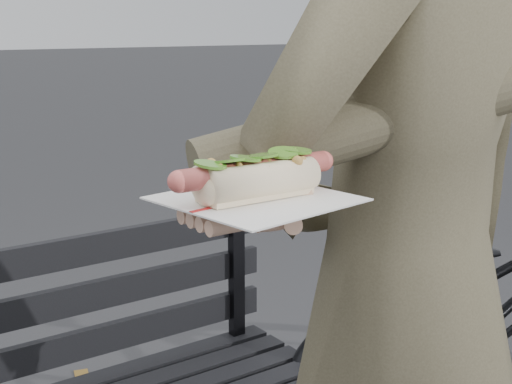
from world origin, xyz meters
TOP-DOWN VIEW (x-y plane):
  - bicycle at (1.49, 0.68)m, footprint 1.86×0.76m
  - person at (0.34, 0.05)m, footprint 0.75×0.54m
  - held_hotdog at (0.14, 0.00)m, footprint 0.62×0.32m

SIDE VIEW (x-z plane):
  - bicycle at x=1.49m, z-range 0.00..0.95m
  - person at x=0.34m, z-range 0.00..1.92m
  - held_hotdog at x=0.14m, z-range 1.15..1.35m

